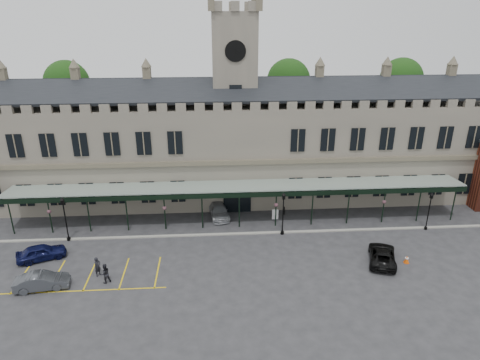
{
  "coord_description": "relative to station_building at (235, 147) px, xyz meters",
  "views": [
    {
      "loc": [
        -2.7,
        -34.36,
        22.27
      ],
      "look_at": [
        0.0,
        6.0,
        6.0
      ],
      "focal_mm": 32.0,
      "sensor_mm": 36.0,
      "label": 1
    }
  ],
  "objects": [
    {
      "name": "lamp_post_mid",
      "position": [
        4.45,
        -10.69,
        -3.61
      ],
      "size": [
        0.46,
        0.46,
        4.82
      ],
      "color": "black",
      "rests_on": "ground"
    },
    {
      "name": "bollard_left",
      "position": [
        -1.85,
        -5.93,
        -5.98
      ],
      "size": [
        0.17,
        0.17,
        0.98
      ],
      "primitive_type": "cylinder",
      "color": "black",
      "rests_on": "ground"
    },
    {
      "name": "lamp_post_left",
      "position": [
        -17.78,
        -10.52,
        -3.56
      ],
      "size": [
        0.46,
        0.46,
        4.9
      ],
      "color": "black",
      "rests_on": "ground"
    },
    {
      "name": "station_building",
      "position": [
        0.0,
        0.0,
        0.0
      ],
      "size": [
        60.0,
        10.36,
        17.3
      ],
      "color": "#655F54",
      "rests_on": "ground"
    },
    {
      "name": "person_a",
      "position": [
        -13.2,
        -17.11,
        -5.54
      ],
      "size": [
        0.74,
        0.81,
        1.85
      ],
      "primitive_type": "imported",
      "rotation": [
        0.0,
        0.0,
        1.0
      ],
      "color": "black",
      "rests_on": "ground"
    },
    {
      "name": "car_taxi",
      "position": [
        -2.19,
        -6.0,
        -5.76
      ],
      "size": [
        2.65,
        5.11,
        1.42
      ],
      "primitive_type": "imported",
      "rotation": [
        0.0,
        0.0,
        0.14
      ],
      "color": "#979A9F",
      "rests_on": "ground"
    },
    {
      "name": "person_b",
      "position": [
        -12.3,
        -18.23,
        -5.55
      ],
      "size": [
        1.12,
        1.05,
        1.83
      ],
      "primitive_type": "imported",
      "rotation": [
        0.0,
        0.0,
        3.69
      ],
      "color": "black",
      "rests_on": "ground"
    },
    {
      "name": "lamp_post_right",
      "position": [
        20.15,
        -10.69,
        -3.88
      ],
      "size": [
        0.41,
        0.41,
        4.36
      ],
      "color": "black",
      "rests_on": "ground"
    },
    {
      "name": "traffic_cone",
      "position": [
        15.24,
        -16.94,
        -6.09
      ],
      "size": [
        0.49,
        0.49,
        0.78
      ],
      "rotation": [
        0.0,
        0.0,
        -0.02
      ],
      "color": "#DE4D07",
      "rests_on": "ground"
    },
    {
      "name": "bollard_right",
      "position": [
        5.38,
        -6.09,
        -5.98
      ],
      "size": [
        0.17,
        0.17,
        0.97
      ],
      "primitive_type": "cylinder",
      "color": "black",
      "rests_on": "ground"
    },
    {
      "name": "tree_behind_right",
      "position": [
        24.0,
        9.09,
        6.35
      ],
      "size": [
        6.0,
        6.0,
        16.0
      ],
      "color": "#332314",
      "rests_on": "ground"
    },
    {
      "name": "ground",
      "position": [
        0.0,
        -15.91,
        -6.47
      ],
      "size": [
        140.0,
        140.0,
        0.0
      ],
      "primitive_type": "plane",
      "color": "#2A2A2D"
    },
    {
      "name": "tree_behind_left",
      "position": [
        -22.0,
        9.09,
        6.35
      ],
      "size": [
        6.0,
        6.0,
        16.0
      ],
      "color": "#332314",
      "rests_on": "ground"
    },
    {
      "name": "sign_board",
      "position": [
        4.18,
        -7.22,
        -5.88
      ],
      "size": [
        0.71,
        0.14,
        1.21
      ],
      "rotation": [
        0.0,
        0.0,
        -0.13
      ],
      "color": "black",
      "rests_on": "ground"
    },
    {
      "name": "car_van",
      "position": [
        13.0,
        -16.57,
        -5.77
      ],
      "size": [
        3.77,
        5.52,
        1.4
      ],
      "primitive_type": "imported",
      "rotation": [
        0.0,
        0.0,
        2.83
      ],
      "color": "black",
      "rests_on": "ground"
    },
    {
      "name": "canopy",
      "position": [
        0.0,
        -8.45,
        -4.06
      ],
      "size": [
        50.0,
        4.1,
        4.3
      ],
      "color": "#8C9E93",
      "rests_on": "ground"
    },
    {
      "name": "car_left_b",
      "position": [
        -17.5,
        -18.74,
        -5.74
      ],
      "size": [
        4.63,
        2.2,
        1.46
      ],
      "primitive_type": "imported",
      "rotation": [
        0.0,
        0.0,
        1.72
      ],
      "color": "#3C3F44",
      "rests_on": "ground"
    },
    {
      "name": "tree_behind_mid",
      "position": [
        8.0,
        9.09,
        6.35
      ],
      "size": [
        6.0,
        6.0,
        16.0
      ],
      "color": "#332314",
      "rests_on": "ground"
    },
    {
      "name": "car_left_a",
      "position": [
        -19.21,
        -14.01,
        -5.71
      ],
      "size": [
        4.77,
        3.27,
        1.51
      ],
      "primitive_type": "imported",
      "rotation": [
        0.0,
        0.0,
        1.94
      ],
      "color": "#0D103A",
      "rests_on": "ground"
    },
    {
      "name": "kerb",
      "position": [
        0.0,
        -10.41,
        -6.41
      ],
      "size": [
        60.0,
        0.4,
        0.12
      ],
      "primitive_type": "cube",
      "color": "gray",
      "rests_on": "ground"
    },
    {
      "name": "clock_tower",
      "position": [
        0.0,
        0.09,
        6.64
      ],
      "size": [
        5.6,
        5.6,
        24.8
      ],
      "color": "#655F54",
      "rests_on": "ground"
    },
    {
      "name": "parking_markings",
      "position": [
        -14.0,
        -17.41,
        -6.47
      ],
      "size": [
        16.0,
        6.0,
        0.01
      ],
      "primitive_type": null,
      "color": "gold",
      "rests_on": "ground"
    }
  ]
}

